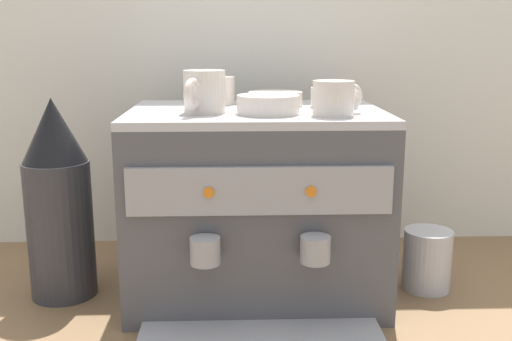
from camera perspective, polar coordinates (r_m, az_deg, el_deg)
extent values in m
plane|color=brown|center=(1.37, 0.00, -11.34)|extent=(4.00, 4.00, 0.00)
cube|color=silver|center=(1.60, -0.47, 10.31)|extent=(2.80, 0.03, 0.98)
cube|color=#4C4C51|center=(1.30, 0.00, -3.44)|extent=(0.53, 0.38, 0.39)
cube|color=#B7B7BC|center=(1.26, 0.00, 5.52)|extent=(0.53, 0.38, 0.02)
cube|color=#939399|center=(1.09, 0.38, -1.97)|extent=(0.49, 0.01, 0.09)
cylinder|color=orange|center=(1.08, -4.55, -2.11)|extent=(0.02, 0.01, 0.02)
cylinder|color=orange|center=(1.09, 5.31, -2.01)|extent=(0.02, 0.01, 0.02)
cube|color=#939399|center=(1.15, 0.46, -15.71)|extent=(0.45, 0.12, 0.02)
cylinder|color=#939399|center=(1.10, -4.91, -7.68)|extent=(0.06, 0.06, 0.05)
cylinder|color=#939399|center=(1.11, 5.72, -7.54)|extent=(0.06, 0.06, 0.05)
cylinder|color=beige|center=(1.16, 7.42, 6.89)|extent=(0.08, 0.08, 0.07)
torus|color=beige|center=(1.20, 9.20, 7.01)|extent=(0.05, 0.04, 0.05)
cylinder|color=beige|center=(1.35, -3.47, 7.68)|extent=(0.07, 0.07, 0.06)
torus|color=beige|center=(1.32, -4.80, 7.55)|extent=(0.04, 0.04, 0.05)
cylinder|color=beige|center=(1.20, -4.96, 7.55)|extent=(0.08, 0.08, 0.08)
torus|color=beige|center=(1.15, -6.10, 7.30)|extent=(0.04, 0.06, 0.06)
cylinder|color=beige|center=(1.30, 7.53, 6.97)|extent=(0.10, 0.10, 0.04)
cylinder|color=beige|center=(1.31, 7.51, 6.27)|extent=(0.06, 0.06, 0.01)
cylinder|color=beige|center=(1.32, 1.86, 6.90)|extent=(0.12, 0.12, 0.03)
cylinder|color=beige|center=(1.32, 1.86, 6.40)|extent=(0.07, 0.07, 0.01)
cylinder|color=beige|center=(1.18, 1.18, 6.36)|extent=(0.13, 0.13, 0.04)
cylinder|color=beige|center=(1.19, 1.17, 5.70)|extent=(0.07, 0.07, 0.01)
cylinder|color=#333338|center=(1.36, -18.26, -5.40)|extent=(0.14, 0.14, 0.30)
cone|color=black|center=(1.31, -18.92, 3.69)|extent=(0.13, 0.13, 0.14)
cylinder|color=#B7B7BC|center=(1.40, 16.10, -8.22)|extent=(0.11, 0.11, 0.14)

